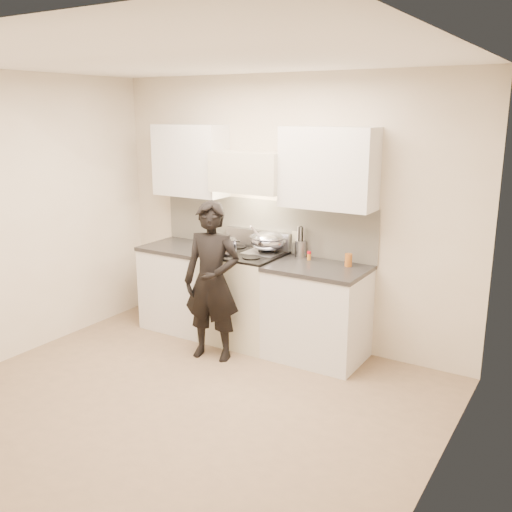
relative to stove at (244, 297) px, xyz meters
The scene contains 11 objects.
ground_plane 1.53m from the stove, 78.12° to the right, with size 4.00×4.00×0.00m, color #896F53.
room_shell 1.56m from the stove, 77.04° to the right, with size 4.04×3.54×2.70m.
stove is the anchor object (origin of this frame).
counter_right 0.83m from the stove, ahead, with size 0.92×0.67×0.92m.
counter_left 0.78m from the stove, behind, with size 0.82×0.67×0.92m.
wok 0.64m from the stove, 35.73° to the left, with size 0.38×0.47×0.31m.
stock_pot 0.59m from the stove, 130.12° to the right, with size 0.29×0.27×0.14m.
utensil_crock 0.78m from the stove, 25.52° to the left, with size 0.11×0.11×0.31m.
spice_jar 0.83m from the stove, 14.54° to the left, with size 0.04×0.04×0.08m.
oil_glass 1.19m from the stove, ahead, with size 0.07×0.07×0.12m.
person 0.60m from the stove, 93.53° to the right, with size 0.56×0.37×1.53m, color black.
Camera 1 is at (2.73, -3.29, 2.34)m, focal length 40.00 mm.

